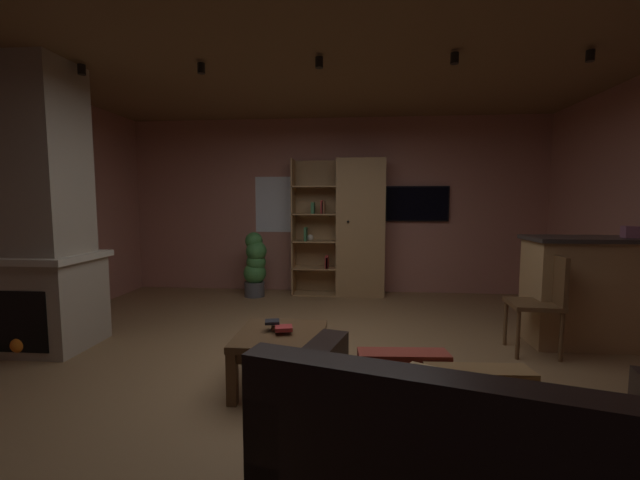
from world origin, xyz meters
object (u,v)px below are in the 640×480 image
object	(u,v)px
bookshelf_cabinet	(354,228)
stone_fireplace	(40,222)
potted_floor_plant	(255,264)
wall_mounted_tv	(417,204)
coffee_table	(281,343)
table_book_0	(278,328)
kitchen_bar_counter	(604,291)
leather_couch	(470,475)
table_book_2	(272,322)
dining_chair	(543,297)
table_book_1	(284,328)
tissue_box	(630,232)

from	to	relation	value
bookshelf_cabinet	stone_fireplace	bearing A→B (deg)	-140.06
stone_fireplace	potted_floor_plant	world-z (taller)	stone_fireplace
stone_fireplace	wall_mounted_tv	world-z (taller)	stone_fireplace
coffee_table	wall_mounted_tv	xyz separation A→B (m)	(1.49, 3.30, 1.04)
table_book_0	wall_mounted_tv	world-z (taller)	wall_mounted_tv
table_book_0	potted_floor_plant	xyz separation A→B (m)	(-0.89, 2.78, 0.05)
kitchen_bar_counter	table_book_0	size ratio (longest dim) A/B	14.07
kitchen_bar_counter	leather_couch	world-z (taller)	kitchen_bar_counter
table_book_2	dining_chair	world-z (taller)	dining_chair
stone_fireplace	table_book_1	bearing A→B (deg)	-14.98
table_book_1	dining_chair	xyz separation A→B (m)	(2.25, 0.90, 0.06)
kitchen_bar_counter	table_book_0	world-z (taller)	kitchen_bar_counter
kitchen_bar_counter	wall_mounted_tv	size ratio (longest dim) A/B	1.52
kitchen_bar_counter	leather_couch	xyz separation A→B (m)	(-1.94, -2.48, -0.23)
leather_couch	table_book_0	bearing A→B (deg)	126.98
leather_couch	wall_mounted_tv	world-z (taller)	wall_mounted_tv
dining_chair	table_book_2	bearing A→B (deg)	-160.46
leather_couch	dining_chair	xyz separation A→B (m)	(1.26, 2.20, 0.22)
stone_fireplace	leather_couch	bearing A→B (deg)	-29.64
table_book_0	table_book_2	size ratio (longest dim) A/B	0.94
kitchen_bar_counter	potted_floor_plant	bearing A→B (deg)	156.40
coffee_table	bookshelf_cabinet	bearing A→B (deg)	80.18
coffee_table	wall_mounted_tv	world-z (taller)	wall_mounted_tv
coffee_table	table_book_1	size ratio (longest dim) A/B	5.43
stone_fireplace	dining_chair	bearing A→B (deg)	3.06
stone_fireplace	dining_chair	world-z (taller)	stone_fireplace
bookshelf_cabinet	table_book_0	xyz separation A→B (m)	(-0.57, -3.02, -0.57)
coffee_table	table_book_1	world-z (taller)	table_book_1
potted_floor_plant	kitchen_bar_counter	bearing A→B (deg)	-23.60
kitchen_bar_counter	table_book_2	world-z (taller)	kitchen_bar_counter
stone_fireplace	coffee_table	bearing A→B (deg)	-14.44
bookshelf_cabinet	table_book_2	bearing A→B (deg)	-101.28
kitchen_bar_counter	coffee_table	xyz separation A→B (m)	(-2.96, -1.15, -0.20)
bookshelf_cabinet	dining_chair	xyz separation A→B (m)	(1.74, -2.22, -0.48)
leather_couch	potted_floor_plant	bearing A→B (deg)	114.92
bookshelf_cabinet	dining_chair	bearing A→B (deg)	-51.85
table_book_2	dining_chair	distance (m)	2.49
kitchen_bar_counter	potted_floor_plant	size ratio (longest dim) A/B	1.50
leather_couch	potted_floor_plant	xyz separation A→B (m)	(-1.94, 4.18, 0.18)
tissue_box	potted_floor_plant	bearing A→B (deg)	156.87
coffee_table	dining_chair	size ratio (longest dim) A/B	0.75
potted_floor_plant	wall_mounted_tv	bearing A→B (deg)	10.56
table_book_0	kitchen_bar_counter	bearing A→B (deg)	19.86
kitchen_bar_counter	table_book_0	xyz separation A→B (m)	(-3.00, -1.08, -0.10)
table_book_0	bookshelf_cabinet	bearing A→B (deg)	79.33
stone_fireplace	table_book_1	distance (m)	2.63
kitchen_bar_counter	potted_floor_plant	world-z (taller)	kitchen_bar_counter
table_book_2	potted_floor_plant	distance (m)	2.94
bookshelf_cabinet	tissue_box	bearing A→B (deg)	-37.13
stone_fireplace	tissue_box	bearing A→B (deg)	5.06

